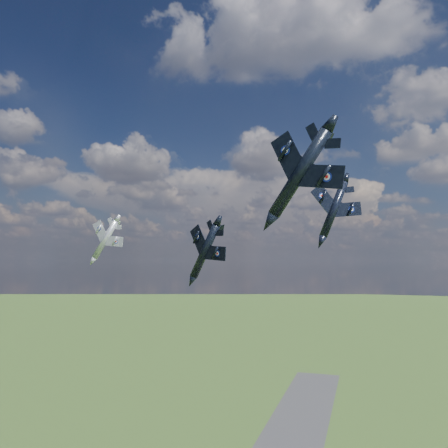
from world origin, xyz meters
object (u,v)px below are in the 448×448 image
(jet_high_navy, at_px, (334,209))
(jet_right_navy, at_px, (300,173))
(jet_lead_navy, at_px, (205,251))
(jet_left_silver, at_px, (105,239))

(jet_high_navy, bearing_deg, jet_right_navy, -115.36)
(jet_lead_navy, xyz_separation_m, jet_left_silver, (-27.75, 12.91, 2.95))
(jet_lead_navy, xyz_separation_m, jet_high_navy, (20.01, 18.31, 8.40))
(jet_left_silver, bearing_deg, jet_lead_navy, -24.68)
(jet_lead_navy, distance_m, jet_right_navy, 33.70)
(jet_left_silver, bearing_deg, jet_right_navy, -39.48)
(jet_lead_navy, bearing_deg, jet_high_navy, 66.92)
(jet_right_navy, relative_size, jet_left_silver, 1.02)
(jet_high_navy, bearing_deg, jet_lead_navy, -162.45)
(jet_right_navy, height_order, jet_high_navy, jet_high_navy)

